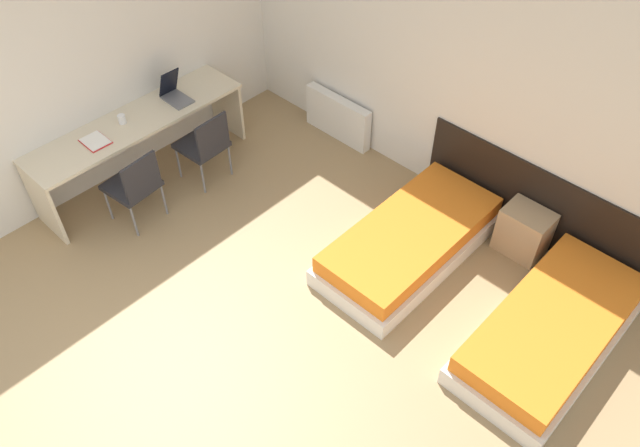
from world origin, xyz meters
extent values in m
plane|color=#9E7F56|center=(0.00, 0.00, 0.00)|extent=(20.00, 20.00, 0.00)
cube|color=silver|center=(0.00, 3.82, 1.35)|extent=(6.13, 0.05, 2.70)
cube|color=silver|center=(-2.59, 1.90, 1.35)|extent=(0.05, 4.79, 2.70)
cube|color=black|center=(1.30, 3.78, 0.43)|extent=(2.52, 0.03, 0.85)
cube|color=silver|center=(0.54, 2.78, 0.09)|extent=(0.91, 1.94, 0.19)
cube|color=orange|center=(0.54, 2.78, 0.28)|extent=(0.83, 1.86, 0.18)
cube|color=silver|center=(2.05, 2.78, 0.09)|extent=(0.91, 1.94, 0.19)
cube|color=orange|center=(2.05, 2.78, 0.28)|extent=(0.83, 1.86, 0.18)
cube|color=tan|center=(1.30, 3.57, 0.25)|extent=(0.46, 0.34, 0.50)
cube|color=silver|center=(-1.24, 3.70, 0.26)|extent=(0.91, 0.12, 0.53)
cube|color=beige|center=(-2.27, 1.71, 0.74)|extent=(0.60, 2.38, 0.04)
cube|color=beige|center=(-2.27, 0.54, 0.36)|extent=(0.54, 0.04, 0.73)
cube|color=beige|center=(-2.27, 2.88, 0.36)|extent=(0.54, 0.04, 0.73)
cube|color=#232328|center=(-1.81, 2.16, 0.43)|extent=(0.48, 0.48, 0.05)
cube|color=#232328|center=(-1.60, 2.17, 0.65)|extent=(0.05, 0.41, 0.39)
cylinder|color=slate|center=(-2.00, 1.95, 0.20)|extent=(0.02, 0.02, 0.41)
cylinder|color=slate|center=(-2.02, 2.34, 0.20)|extent=(0.02, 0.02, 0.41)
cylinder|color=slate|center=(-1.60, 1.97, 0.20)|extent=(0.02, 0.02, 0.41)
cylinder|color=slate|center=(-1.62, 2.36, 0.20)|extent=(0.02, 0.02, 0.41)
cube|color=#232328|center=(-1.81, 1.27, 0.43)|extent=(0.50, 0.50, 0.05)
cube|color=#232328|center=(-1.60, 1.29, 0.65)|extent=(0.07, 0.41, 0.39)
cylinder|color=slate|center=(-1.99, 1.05, 0.20)|extent=(0.02, 0.02, 0.41)
cylinder|color=slate|center=(-2.03, 1.44, 0.20)|extent=(0.02, 0.02, 0.41)
cylinder|color=slate|center=(-1.59, 1.09, 0.20)|extent=(0.02, 0.02, 0.41)
cylinder|color=slate|center=(-1.63, 1.49, 0.20)|extent=(0.02, 0.02, 0.41)
cube|color=slate|center=(-2.23, 2.23, 0.77)|extent=(0.34, 0.22, 0.02)
cube|color=black|center=(-2.34, 2.23, 0.94)|extent=(0.14, 0.22, 0.31)
cube|color=#B21E1E|center=(-2.24, 1.23, 0.77)|extent=(0.29, 0.23, 0.01)
cube|color=white|center=(-2.24, 1.23, 0.78)|extent=(0.27, 0.22, 0.01)
cylinder|color=white|center=(-2.32, 1.60, 0.81)|extent=(0.08, 0.08, 0.09)
camera|label=1|loc=(2.73, -0.79, 4.58)|focal=35.00mm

